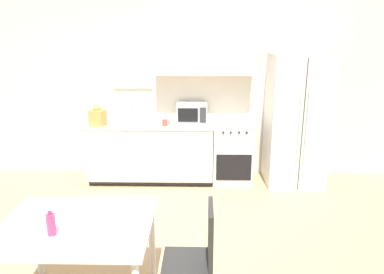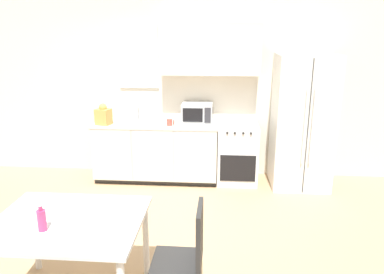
{
  "view_description": "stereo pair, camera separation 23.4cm",
  "coord_description": "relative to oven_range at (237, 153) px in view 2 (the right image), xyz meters",
  "views": [
    {
      "loc": [
        0.51,
        -3.56,
        2.23
      ],
      "look_at": [
        0.43,
        0.53,
        1.05
      ],
      "focal_mm": 35.0,
      "sensor_mm": 36.0,
      "label": 1
    },
    {
      "loc": [
        0.74,
        -3.55,
        2.23
      ],
      "look_at": [
        0.43,
        0.53,
        1.05
      ],
      "focal_mm": 35.0,
      "sensor_mm": 36.0,
      "label": 2
    }
  ],
  "objects": [
    {
      "name": "dining_chair_side",
      "position": [
        -0.5,
        -2.79,
        0.09
      ],
      "size": [
        0.4,
        0.4,
        0.93
      ],
      "rotation": [
        0.0,
        0.0,
        1.56
      ],
      "color": "#282828",
      "rests_on": "ground_plane"
    },
    {
      "name": "wall_back",
      "position": [
        -0.93,
        0.31,
        1.0
      ],
      "size": [
        12.0,
        0.38,
        2.7
      ],
      "color": "beige",
      "rests_on": "ground_plane"
    },
    {
      "name": "microwave",
      "position": [
        -0.61,
        0.1,
        0.59
      ],
      "size": [
        0.45,
        0.36,
        0.28
      ],
      "color": "#B7BABC",
      "rests_on": "kitchen_counter"
    },
    {
      "name": "kitchen_sink",
      "position": [
        -1.52,
        -0.01,
        0.46
      ],
      "size": [
        0.57,
        0.42,
        0.21
      ],
      "color": "#B7BABC",
      "rests_on": "kitchen_counter"
    },
    {
      "name": "refrigerator",
      "position": [
        0.91,
        -0.06,
        0.51
      ],
      "size": [
        0.81,
        0.78,
        1.91
      ],
      "color": "silver",
      "rests_on": "ground_plane"
    },
    {
      "name": "dining_table",
      "position": [
        -1.46,
        -2.78,
        0.23
      ],
      "size": [
        1.18,
        0.97,
        0.77
      ],
      "color": "white",
      "rests_on": "ground_plane"
    },
    {
      "name": "oven_range",
      "position": [
        0.0,
        0.0,
        0.0
      ],
      "size": [
        0.59,
        0.63,
        0.89
      ],
      "color": "white",
      "rests_on": "ground_plane"
    },
    {
      "name": "kitchen_counter",
      "position": [
        -1.22,
        -0.02,
        0.01
      ],
      "size": [
        1.85,
        0.67,
        0.89
      ],
      "color": "#333333",
      "rests_on": "ground_plane"
    },
    {
      "name": "drink_bottle",
      "position": [
        -1.59,
        -2.95,
        0.42
      ],
      "size": [
        0.07,
        0.07,
        0.22
      ],
      "color": "#DB386B",
      "rests_on": "dining_table"
    },
    {
      "name": "ground_plane",
      "position": [
        -1.01,
        -1.82,
        -0.44
      ],
      "size": [
        12.0,
        12.0,
        0.0
      ],
      "primitive_type": "plane",
      "color": "tan"
    },
    {
      "name": "coffee_mug",
      "position": [
        -0.99,
        -0.17,
        0.5
      ],
      "size": [
        0.11,
        0.08,
        0.1
      ],
      "color": "#BF4C3F",
      "rests_on": "kitchen_counter"
    },
    {
      "name": "grocery_bag_0",
      "position": [
        -1.96,
        -0.18,
        0.59
      ],
      "size": [
        0.24,
        0.22,
        0.31
      ],
      "rotation": [
        0.0,
        0.0,
        -0.28
      ],
      "color": "#DB994C",
      "rests_on": "kitchen_counter"
    }
  ]
}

